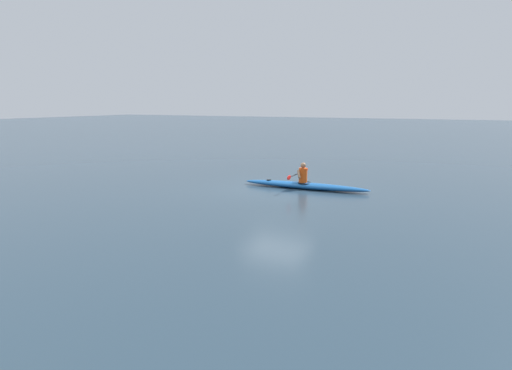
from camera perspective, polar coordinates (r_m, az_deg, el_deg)
ground_plane at (r=16.95m, az=2.75°, el=-0.57°), size 160.00×160.00×0.00m
kayak at (r=17.15m, az=6.33°, el=-0.07°), size 5.04×0.76×0.24m
kayaker at (r=17.11m, az=6.02°, el=1.45°), size 0.42×2.43×0.77m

